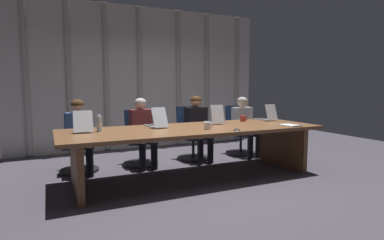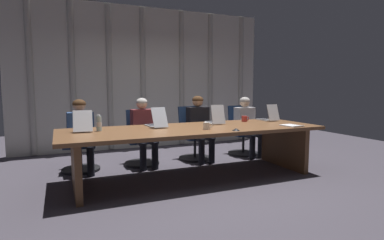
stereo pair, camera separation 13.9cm
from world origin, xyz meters
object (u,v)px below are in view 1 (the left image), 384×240
at_px(laptop_right_mid, 266,117).
at_px(office_chair_left_end, 79,149).
at_px(office_chair_center, 192,139).
at_px(coffee_mug_far, 207,126).
at_px(laptop_left_end, 83,127).
at_px(person_center, 198,123).
at_px(conference_mic_left_side, 237,129).
at_px(person_right_mid, 245,122).
at_px(spiral_notepad, 291,125).
at_px(person_left_mid, 142,128).
at_px(person_left_end, 79,131).
at_px(office_chair_right_mid, 239,136).
at_px(laptop_left_mid, 156,123).
at_px(water_bottle_primary, 99,124).
at_px(laptop_center, 214,120).
at_px(office_chair_left_mid, 140,144).
at_px(coffee_mug_near, 243,119).

relative_size(laptop_right_mid, office_chair_left_end, 0.44).
distance_m(office_chair_center, coffee_mug_far, 1.50).
height_order(laptop_left_end, person_center, person_center).
bearing_deg(conference_mic_left_side, laptop_right_mid, 36.19).
xyz_separation_m(person_right_mid, spiral_notepad, (-0.13, -1.41, 0.10)).
distance_m(person_left_mid, spiral_notepad, 2.40).
bearing_deg(person_left_end, spiral_notepad, 62.95).
bearing_deg(office_chair_center, office_chair_right_mid, 84.19).
relative_size(laptop_left_mid, person_right_mid, 0.43).
height_order(office_chair_right_mid, conference_mic_left_side, office_chair_right_mid).
bearing_deg(person_right_mid, laptop_right_mid, -3.17).
bearing_deg(water_bottle_primary, laptop_left_end, 151.17).
relative_size(laptop_center, person_right_mid, 0.39).
height_order(person_left_mid, conference_mic_left_side, person_left_mid).
height_order(person_left_end, water_bottle_primary, person_left_end).
relative_size(office_chair_left_mid, water_bottle_primary, 4.16).
relative_size(laptop_left_end, person_left_end, 0.42).
relative_size(office_chair_center, spiral_notepad, 3.01).
bearing_deg(person_left_end, coffee_mug_near, 75.93).
xyz_separation_m(office_chair_left_end, coffee_mug_near, (2.64, -0.75, 0.45)).
bearing_deg(laptop_left_end, spiral_notepad, -99.42).
bearing_deg(office_chair_center, laptop_right_mid, 48.66).
distance_m(laptop_left_mid, office_chair_right_mid, 2.25).
xyz_separation_m(office_chair_center, coffee_mug_far, (-0.40, -1.38, 0.44)).
bearing_deg(office_chair_left_end, person_right_mid, 94.82).
xyz_separation_m(office_chair_left_end, person_left_end, (0.00, -0.16, 0.31)).
height_order(laptop_center, coffee_mug_far, laptop_center).
distance_m(laptop_left_mid, coffee_mug_far, 0.80).
xyz_separation_m(laptop_right_mid, person_right_mid, (-0.02, 0.62, -0.15)).
bearing_deg(office_chair_right_mid, person_center, -79.45).
bearing_deg(laptop_center, laptop_right_mid, -81.05).
bearing_deg(coffee_mug_far, laptop_left_mid, 136.15).
bearing_deg(spiral_notepad, person_right_mid, 78.99).
xyz_separation_m(laptop_right_mid, person_left_mid, (-2.10, 0.62, -0.15)).
bearing_deg(person_center, conference_mic_left_side, -5.93).
height_order(office_chair_center, office_chair_right_mid, office_chair_center).
height_order(laptop_left_end, coffee_mug_far, laptop_left_end).
distance_m(office_chair_left_mid, coffee_mug_near, 1.86).
relative_size(office_chair_left_end, person_left_mid, 0.80).
bearing_deg(spiral_notepad, laptop_left_end, 160.26).
bearing_deg(laptop_right_mid, laptop_center, 89.65).
relative_size(person_left_end, coffee_mug_near, 8.16).
xyz_separation_m(office_chair_right_mid, conference_mic_left_side, (-1.16, -1.66, 0.41)).
distance_m(person_right_mid, spiral_notepad, 1.42).
distance_m(coffee_mug_near, spiral_notepad, 0.88).
relative_size(office_chair_center, water_bottle_primary, 4.31).
height_order(laptop_right_mid, office_chair_left_mid, laptop_right_mid).
relative_size(office_chair_left_end, spiral_notepad, 2.85).
distance_m(office_chair_right_mid, spiral_notepad, 1.63).
bearing_deg(person_left_mid, laptop_left_end, -58.25).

